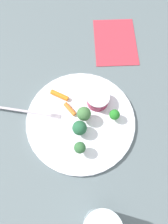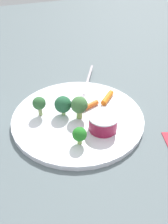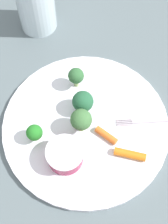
# 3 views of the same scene
# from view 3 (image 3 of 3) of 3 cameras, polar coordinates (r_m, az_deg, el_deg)

# --- Properties ---
(ground_plane) EXTENTS (2.40, 2.40, 0.00)m
(ground_plane) POSITION_cam_3_polar(r_m,az_deg,el_deg) (0.60, 0.32, -2.74)
(ground_plane) COLOR slate
(plate) EXTENTS (0.30, 0.30, 0.01)m
(plate) POSITION_cam_3_polar(r_m,az_deg,el_deg) (0.59, 0.32, -2.51)
(plate) COLOR white
(plate) RESTS_ON ground_plane
(sauce_cup) EXTENTS (0.06, 0.06, 0.04)m
(sauce_cup) POSITION_cam_3_polar(r_m,az_deg,el_deg) (0.55, -3.36, -7.59)
(sauce_cup) COLOR maroon
(sauce_cup) RESTS_ON plate
(broccoli_floret_0) EXTENTS (0.04, 0.04, 0.05)m
(broccoli_floret_0) POSITION_cam_3_polar(r_m,az_deg,el_deg) (0.55, -0.26, -1.73)
(broccoli_floret_0) COLOR #8DB95C
(broccoli_floret_0) RESTS_ON plate
(broccoli_floret_1) EXTENTS (0.04, 0.04, 0.05)m
(broccoli_floret_1) POSITION_cam_3_polar(r_m,az_deg,el_deg) (0.57, -0.21, 1.84)
(broccoli_floret_1) COLOR #84B267
(broccoli_floret_1) RESTS_ON plate
(broccoli_floret_2) EXTENTS (0.03, 0.03, 0.04)m
(broccoli_floret_2) POSITION_cam_3_polar(r_m,az_deg,el_deg) (0.56, -8.70, -3.63)
(broccoli_floret_2) COLOR #9BBD64
(broccoli_floret_2) RESTS_ON plate
(broccoli_floret_3) EXTENTS (0.03, 0.03, 0.05)m
(broccoli_floret_3) POSITION_cam_3_polar(r_m,az_deg,el_deg) (0.60, -1.41, 6.32)
(broccoli_floret_3) COLOR #94AB68
(broccoli_floret_3) RESTS_ON plate
(carrot_stick_0) EXTENTS (0.04, 0.02, 0.01)m
(carrot_stick_0) POSITION_cam_3_polar(r_m,az_deg,el_deg) (0.57, 3.91, -4.11)
(carrot_stick_0) COLOR orange
(carrot_stick_0) RESTS_ON plate
(carrot_stick_1) EXTENTS (0.05, 0.05, 0.01)m
(carrot_stick_1) POSITION_cam_3_polar(r_m,az_deg,el_deg) (0.56, 8.06, -7.36)
(carrot_stick_1) COLOR orange
(carrot_stick_1) RESTS_ON plate
(drinking_glass) EXTENTS (0.08, 0.08, 0.13)m
(drinking_glass) POSITION_cam_3_polar(r_m,az_deg,el_deg) (0.69, -8.52, 18.49)
(drinking_glass) COLOR silver
(drinking_glass) RESTS_ON ground_plane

